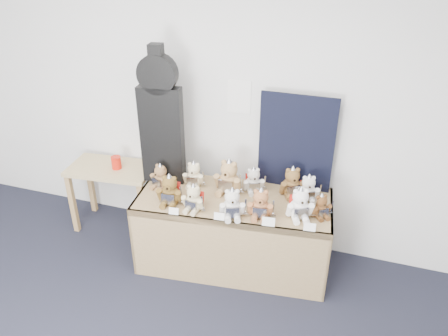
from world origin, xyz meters
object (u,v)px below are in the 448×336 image
(guitar_case, at_px, (161,118))
(teddy_back_end, at_px, (308,189))
(display_table, at_px, (232,218))
(teddy_back_centre_right, at_px, (253,181))
(teddy_back_right, at_px, (292,183))
(teddy_front_left, at_px, (194,199))
(teddy_front_centre, at_px, (232,204))
(side_table, at_px, (113,178))
(teddy_front_end, at_px, (321,207))
(teddy_back_far_left, at_px, (161,177))
(red_cup, at_px, (116,163))
(teddy_front_far_left, at_px, (170,191))
(teddy_back_left, at_px, (194,175))
(teddy_front_far_right, at_px, (300,205))
(teddy_back_centre_left, at_px, (229,178))
(teddy_front_right, at_px, (260,205))

(guitar_case, height_order, teddy_back_end, guitar_case)
(display_table, height_order, teddy_back_end, teddy_back_end)
(teddy_back_centre_right, relative_size, teddy_back_right, 0.86)
(teddy_front_left, height_order, teddy_front_centre, teddy_front_centre)
(side_table, height_order, teddy_front_end, teddy_front_end)
(teddy_back_far_left, bearing_deg, guitar_case, 119.54)
(side_table, xyz_separation_m, teddy_back_end, (1.91, 0.00, 0.24))
(teddy_back_far_left, bearing_deg, teddy_back_centre_right, 33.36)
(red_cup, relative_size, teddy_back_far_left, 0.49)
(display_table, bearing_deg, teddy_front_left, -151.04)
(teddy_front_far_left, xyz_separation_m, teddy_back_end, (1.08, 0.42, -0.01))
(teddy_front_end, height_order, teddy_back_left, teddy_back_left)
(red_cup, bearing_deg, teddy_front_far_right, -8.63)
(guitar_case, xyz_separation_m, teddy_front_end, (1.43, -0.14, -0.51))
(teddy_back_centre_left, xyz_separation_m, teddy_back_right, (0.53, 0.12, -0.02))
(teddy_back_right, xyz_separation_m, teddy_back_far_left, (-1.12, -0.24, -0.02))
(teddy_back_centre_left, xyz_separation_m, teddy_back_centre_right, (0.20, 0.08, -0.04))
(teddy_front_far_right, bearing_deg, guitar_case, 149.61)
(teddy_back_centre_left, bearing_deg, teddy_front_centre, -62.40)
(red_cup, height_order, teddy_back_far_left, teddy_back_far_left)
(teddy_front_end, relative_size, teddy_back_right, 0.76)
(teddy_back_centre_right, distance_m, teddy_back_end, 0.47)
(teddy_back_centre_right, xyz_separation_m, teddy_back_end, (0.47, 0.01, 0.00))
(teddy_front_left, relative_size, teddy_back_right, 0.87)
(teddy_front_centre, xyz_separation_m, teddy_back_right, (0.39, 0.47, 0.01))
(side_table, relative_size, guitar_case, 0.70)
(side_table, bearing_deg, teddy_back_centre_left, -9.74)
(teddy_front_end, relative_size, teddy_back_far_left, 0.88)
(guitar_case, bearing_deg, teddy_back_end, -3.43)
(teddy_front_end, height_order, teddy_back_centre_right, teddy_back_centre_right)
(teddy_front_far_left, distance_m, teddy_front_left, 0.23)
(teddy_back_left, xyz_separation_m, teddy_back_centre_left, (0.33, -0.01, 0.03))
(teddy_front_right, xyz_separation_m, teddy_back_centre_left, (-0.35, 0.28, 0.02))
(side_table, distance_m, guitar_case, 0.96)
(teddy_back_centre_right, bearing_deg, teddy_front_end, -43.90)
(guitar_case, height_order, teddy_back_right, guitar_case)
(red_cup, xyz_separation_m, teddy_front_left, (0.98, -0.44, 0.05))
(teddy_front_end, bearing_deg, red_cup, 137.73)
(red_cup, xyz_separation_m, teddy_front_far_left, (0.76, -0.41, 0.06))
(display_table, xyz_separation_m, teddy_front_left, (-0.27, -0.19, 0.25))
(teddy_front_centre, height_order, teddy_front_far_right, teddy_front_far_right)
(teddy_front_centre, height_order, teddy_back_end, teddy_front_centre)
(teddy_back_centre_right, bearing_deg, display_table, -141.44)
(red_cup, bearing_deg, teddy_front_centre, -18.26)
(teddy_front_far_right, distance_m, teddy_back_left, 1.00)
(teddy_front_far_right, bearing_deg, teddy_back_far_left, 155.67)
(teddy_back_centre_left, bearing_deg, display_table, -57.28)
(side_table, xyz_separation_m, teddy_front_centre, (1.37, -0.43, 0.25))
(teddy_front_far_left, bearing_deg, teddy_back_end, 13.41)
(teddy_front_far_right, relative_size, teddy_back_centre_right, 1.16)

